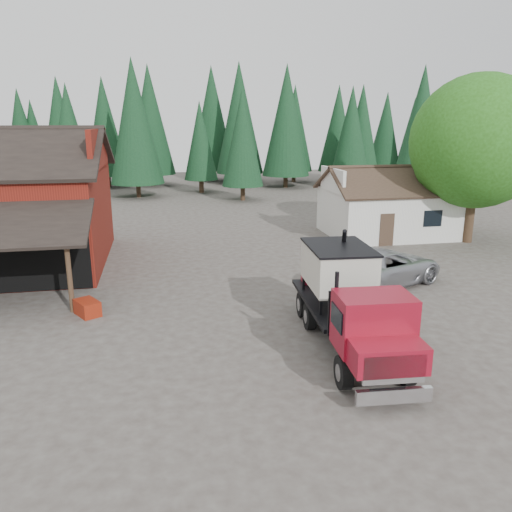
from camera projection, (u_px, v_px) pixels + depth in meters
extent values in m
plane|color=#433B35|center=(219.00, 321.00, 18.96)|extent=(120.00, 120.00, 0.00)
cube|color=maroon|center=(98.00, 149.00, 25.96)|extent=(0.25, 7.00, 2.00)
cylinder|color=#382619|center=(70.00, 278.00, 19.55)|extent=(0.20, 0.20, 2.80)
cube|color=silver|center=(388.00, 212.00, 33.30)|extent=(8.00, 6.00, 3.00)
cube|color=#38281E|center=(401.00, 181.00, 31.29)|extent=(8.60, 3.42, 1.80)
cube|color=#38281E|center=(381.00, 176.00, 34.14)|extent=(8.60, 3.42, 1.80)
cube|color=silver|center=(333.00, 180.00, 31.97)|extent=(0.20, 4.20, 1.50)
cube|color=silver|center=(446.00, 177.00, 33.46)|extent=(0.20, 4.20, 1.50)
cube|color=#38281E|center=(387.00, 230.00, 30.29)|extent=(0.90, 0.06, 2.00)
cube|color=black|center=(433.00, 218.00, 30.69)|extent=(1.20, 0.06, 1.00)
cylinder|color=#382619|center=(469.00, 217.00, 31.17)|extent=(0.60, 0.60, 3.20)
sphere|color=#235313|center=(478.00, 142.00, 29.98)|extent=(8.00, 8.00, 8.00)
sphere|color=#235313|center=(450.00, 161.00, 30.82)|extent=(4.40, 4.40, 4.40)
sphere|color=#235313|center=(499.00, 157.00, 29.64)|extent=(4.80, 4.80, 4.80)
cylinder|color=#382619|center=(243.00, 192.00, 48.30)|extent=(0.44, 0.44, 1.60)
cone|color=#10321B|center=(242.00, 138.00, 46.98)|extent=(3.96, 3.96, 9.00)
cylinder|color=#382619|center=(415.00, 193.00, 47.47)|extent=(0.44, 0.44, 1.60)
cone|color=#10321B|center=(421.00, 127.00, 45.89)|extent=(4.84, 4.84, 11.00)
cylinder|color=#382619|center=(138.00, 189.00, 50.24)|extent=(0.44, 0.44, 1.60)
cone|color=#10321B|center=(134.00, 122.00, 48.53)|extent=(5.28, 5.28, 12.00)
cylinder|color=black|center=(344.00, 372.00, 14.07)|extent=(0.38, 0.99, 0.97)
cylinder|color=black|center=(406.00, 369.00, 14.29)|extent=(0.38, 0.99, 0.97)
cylinder|color=black|center=(310.00, 316.00, 18.14)|extent=(0.38, 0.99, 0.97)
cylinder|color=black|center=(359.00, 314.00, 18.36)|extent=(0.38, 0.99, 0.97)
cylinder|color=black|center=(303.00, 305.00, 19.33)|extent=(0.38, 0.99, 0.97)
cylinder|color=black|center=(349.00, 302.00, 19.54)|extent=(0.38, 0.99, 0.97)
cube|color=black|center=(346.00, 321.00, 16.80)|extent=(1.51, 7.65, 0.35)
cube|color=silver|center=(394.00, 396.00, 12.87)|extent=(2.04, 0.30, 0.40)
cube|color=silver|center=(394.00, 369.00, 12.77)|extent=(1.68, 0.21, 0.80)
cube|color=maroon|center=(387.00, 355.00, 13.24)|extent=(2.06, 1.29, 0.75)
cube|color=maroon|center=(373.00, 322.00, 14.22)|extent=(2.22, 1.65, 1.63)
cube|color=black|center=(383.00, 323.00, 13.47)|extent=(1.86, 0.20, 0.80)
cylinder|color=black|center=(336.00, 298.00, 14.75)|extent=(0.13, 0.13, 1.59)
cube|color=black|center=(363.00, 312.00, 15.08)|extent=(2.17, 0.26, 1.41)
cube|color=black|center=(337.00, 302.00, 17.93)|extent=(2.61, 5.27, 0.14)
cube|color=beige|center=(338.00, 267.00, 17.59)|extent=(2.23, 3.05, 1.41)
cone|color=beige|center=(337.00, 291.00, 17.82)|extent=(2.08, 2.08, 0.62)
cube|color=black|center=(339.00, 247.00, 17.40)|extent=(2.33, 3.15, 0.07)
cylinder|color=black|center=(342.00, 260.00, 18.86)|extent=(0.79, 1.90, 2.70)
cube|color=maroon|center=(309.00, 278.00, 19.83)|extent=(0.58, 0.74, 0.40)
cylinder|color=silver|center=(397.00, 345.00, 15.17)|extent=(0.56, 0.92, 0.49)
imported|color=#B1B2B9|center=(383.00, 267.00, 23.06)|extent=(6.84, 5.22, 1.73)
cube|color=maroon|center=(87.00, 308.00, 19.50)|extent=(1.16, 1.30, 0.60)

